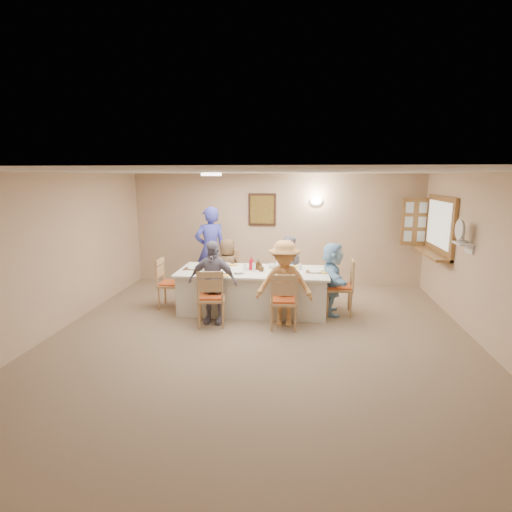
# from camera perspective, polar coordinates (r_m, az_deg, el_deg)

# --- Properties ---
(ground) EXTENTS (7.00, 7.00, 0.00)m
(ground) POSITION_cam_1_polar(r_m,az_deg,el_deg) (6.04, 0.37, -12.53)
(ground) COLOR #866E55
(room_walls) EXTENTS (7.00, 7.00, 7.00)m
(room_walls) POSITION_cam_1_polar(r_m,az_deg,el_deg) (5.59, 0.39, 1.80)
(room_walls) COLOR tan
(room_walls) RESTS_ON ground
(wall_picture) EXTENTS (0.62, 0.05, 0.72)m
(wall_picture) POSITION_cam_1_polar(r_m,az_deg,el_deg) (9.02, 0.87, 6.65)
(wall_picture) COLOR black
(wall_picture) RESTS_ON room_walls
(wall_sconce) EXTENTS (0.26, 0.09, 0.18)m
(wall_sconce) POSITION_cam_1_polar(r_m,az_deg,el_deg) (8.95, 8.60, 7.77)
(wall_sconce) COLOR white
(wall_sconce) RESTS_ON room_walls
(ceiling_light) EXTENTS (0.36, 0.36, 0.05)m
(ceiling_light) POSITION_cam_1_polar(r_m,az_deg,el_deg) (7.16, -6.41, 11.51)
(ceiling_light) COLOR white
(ceiling_light) RESTS_ON room_walls
(serving_hatch) EXTENTS (0.06, 1.50, 1.15)m
(serving_hatch) POSITION_cam_1_polar(r_m,az_deg,el_deg) (8.36, 24.82, 3.84)
(serving_hatch) COLOR brown
(serving_hatch) RESTS_ON room_walls
(hatch_sill) EXTENTS (0.30, 1.50, 0.05)m
(hatch_sill) POSITION_cam_1_polar(r_m,az_deg,el_deg) (8.40, 23.75, 0.33)
(hatch_sill) COLOR brown
(hatch_sill) RESTS_ON room_walls
(shutter_door) EXTENTS (0.55, 0.04, 1.00)m
(shutter_door) POSITION_cam_1_polar(r_m,az_deg,el_deg) (9.01, 21.77, 4.56)
(shutter_door) COLOR brown
(shutter_door) RESTS_ON room_walls
(fan_shelf) EXTENTS (0.22, 0.36, 0.03)m
(fan_shelf) POSITION_cam_1_polar(r_m,az_deg,el_deg) (7.09, 27.47, 1.61)
(fan_shelf) COLOR white
(fan_shelf) RESTS_ON room_walls
(desk_fan) EXTENTS (0.30, 0.30, 0.28)m
(desk_fan) POSITION_cam_1_polar(r_m,az_deg,el_deg) (7.06, 27.35, 2.81)
(desk_fan) COLOR #A5A5A8
(desk_fan) RESTS_ON fan_shelf
(dining_table) EXTENTS (2.71, 1.15, 0.76)m
(dining_table) POSITION_cam_1_polar(r_m,az_deg,el_deg) (7.34, -0.42, -4.95)
(dining_table) COLOR silver
(dining_table) RESTS_ON ground
(chair_back_left) EXTENTS (0.52, 0.52, 0.96)m
(chair_back_left) POSITION_cam_1_polar(r_m,az_deg,el_deg) (8.17, -3.92, -2.55)
(chair_back_left) COLOR tan
(chair_back_left) RESTS_ON ground
(chair_back_right) EXTENTS (0.57, 0.57, 1.00)m
(chair_back_right) POSITION_cam_1_polar(r_m,az_deg,el_deg) (8.04, 4.53, -2.64)
(chair_back_right) COLOR tan
(chair_back_right) RESTS_ON ground
(chair_front_left) EXTENTS (0.54, 0.54, 0.97)m
(chair_front_left) POSITION_cam_1_polar(r_m,az_deg,el_deg) (6.66, -6.42, -5.80)
(chair_front_left) COLOR tan
(chair_front_left) RESTS_ON ground
(chair_front_right) EXTENTS (0.47, 0.47, 0.95)m
(chair_front_right) POSITION_cam_1_polar(r_m,az_deg,el_deg) (6.51, 4.00, -6.27)
(chair_front_right) COLOR tan
(chair_front_right) RESTS_ON ground
(chair_left_end) EXTENTS (0.46, 0.46, 0.94)m
(chair_left_end) POSITION_cam_1_polar(r_m,az_deg,el_deg) (7.66, -12.04, -3.82)
(chair_left_end) COLOR tan
(chair_left_end) RESTS_ON ground
(chair_right_end) EXTENTS (0.50, 0.50, 1.01)m
(chair_right_end) POSITION_cam_1_polar(r_m,az_deg,el_deg) (7.29, 11.80, -4.29)
(chair_right_end) COLOR tan
(chair_right_end) RESTS_ON ground
(diner_back_left) EXTENTS (0.69, 0.53, 1.23)m
(diner_back_left) POSITION_cam_1_polar(r_m,az_deg,el_deg) (8.02, -4.09, -1.84)
(diner_back_left) COLOR brown
(diner_back_left) RESTS_ON ground
(diner_back_right) EXTENTS (0.78, 0.68, 1.31)m
(diner_back_right) POSITION_cam_1_polar(r_m,az_deg,el_deg) (7.89, 4.51, -1.79)
(diner_back_right) COLOR gray
(diner_back_right) RESTS_ON ground
(diner_front_left) EXTENTS (0.86, 0.43, 1.41)m
(diner_front_left) POSITION_cam_1_polar(r_m,az_deg,el_deg) (6.71, -6.23, -3.74)
(diner_front_left) COLOR gray
(diner_front_left) RESTS_ON ground
(diner_front_right) EXTENTS (0.93, 0.54, 1.43)m
(diner_front_right) POSITION_cam_1_polar(r_m,az_deg,el_deg) (6.55, 4.08, -3.95)
(diner_front_right) COLOR tan
(diner_front_right) RESTS_ON ground
(diner_right_end) EXTENTS (1.23, 0.45, 1.30)m
(diner_right_end) POSITION_cam_1_polar(r_m,az_deg,el_deg) (7.24, 10.82, -3.18)
(diner_right_end) COLOR #9CD4FF
(diner_right_end) RESTS_ON ground
(caregiver) EXTENTS (1.02, 0.98, 1.82)m
(caregiver) POSITION_cam_1_polar(r_m,az_deg,el_deg) (8.51, -6.52, 0.92)
(caregiver) COLOR #393EAE
(caregiver) RESTS_ON ground
(placemat_fl) EXTENTS (0.36, 0.27, 0.01)m
(placemat_fl) POSITION_cam_1_polar(r_m,az_deg,el_deg) (6.94, -5.77, -2.70)
(placemat_fl) COLOR #472B19
(placemat_fl) RESTS_ON dining_table
(plate_fl) EXTENTS (0.26, 0.26, 0.02)m
(plate_fl) POSITION_cam_1_polar(r_m,az_deg,el_deg) (6.94, -5.78, -2.62)
(plate_fl) COLOR white
(plate_fl) RESTS_ON dining_table
(napkin_fl) EXTENTS (0.14, 0.14, 0.01)m
(napkin_fl) POSITION_cam_1_polar(r_m,az_deg,el_deg) (6.86, -4.39, -2.79)
(napkin_fl) COLOR gold
(napkin_fl) RESTS_ON dining_table
(placemat_fr) EXTENTS (0.33, 0.25, 0.01)m
(placemat_fr) POSITION_cam_1_polar(r_m,az_deg,el_deg) (6.79, 4.18, -2.99)
(placemat_fr) COLOR #472B19
(placemat_fr) RESTS_ON dining_table
(plate_fr) EXTENTS (0.25, 0.25, 0.02)m
(plate_fr) POSITION_cam_1_polar(r_m,az_deg,el_deg) (6.79, 4.18, -2.91)
(plate_fr) COLOR white
(plate_fr) RESTS_ON dining_table
(napkin_fr) EXTENTS (0.13, 0.13, 0.01)m
(napkin_fr) POSITION_cam_1_polar(r_m,az_deg,el_deg) (6.74, 5.70, -3.08)
(napkin_fr) COLOR gold
(napkin_fr) RESTS_ON dining_table
(placemat_bl) EXTENTS (0.33, 0.25, 0.01)m
(placemat_bl) POSITION_cam_1_polar(r_m,az_deg,el_deg) (7.74, -4.46, -1.20)
(placemat_bl) COLOR #472B19
(placemat_bl) RESTS_ON dining_table
(plate_bl) EXTENTS (0.23, 0.23, 0.01)m
(plate_bl) POSITION_cam_1_polar(r_m,az_deg,el_deg) (7.74, -4.46, -1.13)
(plate_bl) COLOR white
(plate_bl) RESTS_ON dining_table
(napkin_bl) EXTENTS (0.14, 0.14, 0.01)m
(napkin_bl) POSITION_cam_1_polar(r_m,az_deg,el_deg) (7.66, -3.21, -1.26)
(napkin_bl) COLOR gold
(napkin_bl) RESTS_ON dining_table
(placemat_br) EXTENTS (0.33, 0.25, 0.01)m
(placemat_br) POSITION_cam_1_polar(r_m,az_deg,el_deg) (7.61, 4.45, -1.43)
(placemat_br) COLOR #472B19
(placemat_br) RESTS_ON dining_table
(plate_br) EXTENTS (0.25, 0.25, 0.02)m
(plate_br) POSITION_cam_1_polar(r_m,az_deg,el_deg) (7.61, 4.46, -1.35)
(plate_br) COLOR white
(plate_br) RESTS_ON dining_table
(napkin_br) EXTENTS (0.15, 0.15, 0.01)m
(napkin_br) POSITION_cam_1_polar(r_m,az_deg,el_deg) (7.55, 5.81, -1.49)
(napkin_br) COLOR gold
(napkin_br) RESTS_ON dining_table
(placemat_le) EXTENTS (0.37, 0.27, 0.01)m
(placemat_le) POSITION_cam_1_polar(r_m,az_deg,el_deg) (7.46, -8.85, -1.79)
(placemat_le) COLOR #472B19
(placemat_le) RESTS_ON dining_table
(plate_le) EXTENTS (0.24, 0.24, 0.01)m
(plate_le) POSITION_cam_1_polar(r_m,az_deg,el_deg) (7.45, -8.85, -1.72)
(plate_le) COLOR white
(plate_le) RESTS_ON dining_table
(napkin_le) EXTENTS (0.15, 0.15, 0.01)m
(napkin_le) POSITION_cam_1_polar(r_m,az_deg,el_deg) (7.36, -7.60, -1.87)
(napkin_le) COLOR gold
(napkin_le) RESTS_ON dining_table
(placemat_re) EXTENTS (0.34, 0.25, 0.01)m
(placemat_re) POSITION_cam_1_polar(r_m,az_deg,el_deg) (7.20, 8.47, -2.26)
(placemat_re) COLOR #472B19
(placemat_re) RESTS_ON dining_table
(plate_re) EXTENTS (0.22, 0.22, 0.01)m
(plate_re) POSITION_cam_1_polar(r_m,az_deg,el_deg) (7.20, 8.47, -2.18)
(plate_re) COLOR white
(plate_re) RESTS_ON dining_table
(napkin_re) EXTENTS (0.15, 0.15, 0.01)m
(napkin_re) POSITION_cam_1_polar(r_m,az_deg,el_deg) (7.16, 9.92, -2.33)
(napkin_re) COLOR gold
(napkin_re) RESTS_ON dining_table
(teacup_a) EXTENTS (0.15, 0.15, 0.08)m
(teacup_a) POSITION_cam_1_polar(r_m,az_deg,el_deg) (7.04, -7.33, -2.23)
(teacup_a) COLOR white
(teacup_a) RESTS_ON dining_table
(teacup_b) EXTENTS (0.10, 0.10, 0.09)m
(teacup_b) POSITION_cam_1_polar(r_m,az_deg,el_deg) (7.70, 3.20, -0.95)
(teacup_b) COLOR white
(teacup_b) RESTS_ON dining_table
(bowl_a) EXTENTS (0.35, 0.35, 0.05)m
(bowl_a) POSITION_cam_1_polar(r_m,az_deg,el_deg) (7.02, -2.41, -2.32)
(bowl_a) COLOR white
(bowl_a) RESTS_ON dining_table
(bowl_b) EXTENTS (0.24, 0.24, 0.07)m
(bowl_b) POSITION_cam_1_polar(r_m,az_deg,el_deg) (7.44, 2.53, -1.45)
(bowl_b) COLOR white
(bowl_b) RESTS_ON dining_table
(condiment_ketchup) EXTENTS (0.15, 0.15, 0.25)m
(condiment_ketchup) POSITION_cam_1_polar(r_m,az_deg,el_deg) (7.26, -0.67, -1.03)
(condiment_ketchup) COLOR red
(condiment_ketchup) RESTS_ON dining_table
(condiment_brown) EXTENTS (0.10, 0.10, 0.19)m
(condiment_brown) POSITION_cam_1_polar(r_m,az_deg,el_deg) (7.29, 0.32, -1.21)
(condiment_brown) COLOR #402A11
(condiment_brown) RESTS_ON dining_table
(condiment_malt) EXTENTS (0.18, 0.18, 0.14)m
(condiment_malt) POSITION_cam_1_polar(r_m,az_deg,el_deg) (7.16, 0.74, -1.64)
(condiment_malt) COLOR #402A11
(condiment_malt) RESTS_ON dining_table
(drinking_glass) EXTENTS (0.06, 0.06, 0.10)m
(drinking_glass) POSITION_cam_1_polar(r_m,az_deg,el_deg) (7.30, -1.55, -1.52)
(drinking_glass) COLOR silver
(drinking_glass) RESTS_ON dining_table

